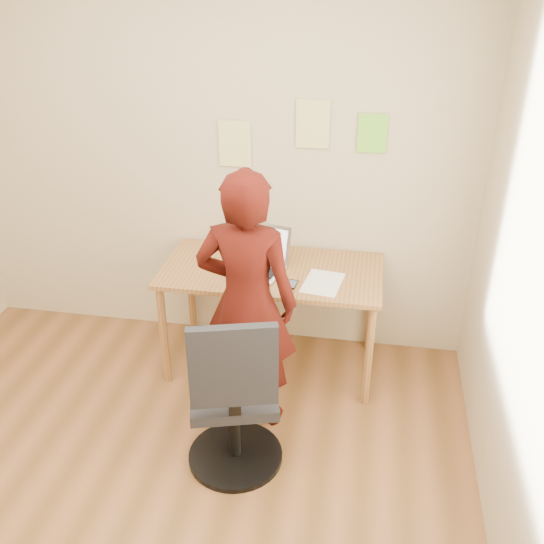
% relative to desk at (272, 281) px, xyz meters
% --- Properties ---
extents(room, '(3.58, 3.58, 2.78)m').
position_rel_desk_xyz_m(room, '(-0.47, -1.38, 0.70)').
color(room, brown).
rests_on(room, ground).
extents(desk, '(1.40, 0.70, 0.74)m').
position_rel_desk_xyz_m(desk, '(0.00, 0.00, 0.00)').
color(desk, '#9F6E36').
rests_on(desk, ground).
extents(laptop, '(0.43, 0.40, 0.26)m').
position_rel_desk_xyz_m(laptop, '(-0.09, -0.00, 0.14)').
color(laptop, '#AEAEB5').
rests_on(laptop, desk).
extents(paper_sheet, '(0.26, 0.34, 0.00)m').
position_rel_desk_xyz_m(paper_sheet, '(0.34, -0.13, 0.09)').
color(paper_sheet, white).
rests_on(paper_sheet, desk).
extents(phone, '(0.07, 0.12, 0.01)m').
position_rel_desk_xyz_m(phone, '(0.16, -0.19, 0.09)').
color(phone, black).
rests_on(phone, desk).
extents(wall_note_left, '(0.21, 0.00, 0.30)m').
position_rel_desk_xyz_m(wall_note_left, '(-0.30, 0.36, 0.78)').
color(wall_note_left, '#DDD884').
rests_on(wall_note_left, room).
extents(wall_note_mid, '(0.21, 0.00, 0.30)m').
position_rel_desk_xyz_m(wall_note_mid, '(0.19, 0.36, 0.93)').
color(wall_note_mid, '#DDD884').
rests_on(wall_note_mid, room).
extents(wall_note_right, '(0.18, 0.00, 0.24)m').
position_rel_desk_xyz_m(wall_note_right, '(0.56, 0.36, 0.89)').
color(wall_note_right, '#78DE31').
rests_on(wall_note_right, room).
extents(office_chair, '(0.55, 0.57, 1.02)m').
position_rel_desk_xyz_m(office_chair, '(-0.03, -0.97, -0.22)').
color(office_chair, black).
rests_on(office_chair, ground).
extents(person, '(0.59, 0.41, 1.58)m').
position_rel_desk_xyz_m(person, '(-0.05, -0.53, 0.14)').
color(person, '#3C0D08').
rests_on(person, ground).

